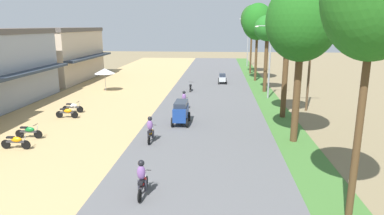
{
  "coord_description": "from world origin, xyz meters",
  "views": [
    {
      "loc": [
        0.9,
        -6.51,
        7.14
      ],
      "look_at": [
        -0.85,
        15.06,
        1.91
      ],
      "focal_mm": 31.72,
      "sensor_mm": 36.0,
      "label": 1
    }
  ],
  "objects_px": {
    "motorbike_foreground_rider": "(142,179)",
    "motorbike_ahead_second": "(150,130)",
    "parked_motorbike_fifth": "(73,107)",
    "median_tree_third": "(288,26)",
    "median_tree_second": "(302,22)",
    "vendor_umbrella": "(105,71)",
    "streetlamp_near": "(270,56)",
    "car_hatchback_silver": "(222,78)",
    "parked_motorbike_fourth": "(67,112)",
    "median_tree_sixth": "(252,20)",
    "motorbike_ahead_third": "(184,101)",
    "median_tree_fourth": "(267,30)",
    "motorbike_ahead_fourth": "(191,87)",
    "parked_motorbike_second": "(16,141)",
    "median_tree_fifth": "(258,22)",
    "parked_motorbike_third": "(29,131)",
    "utility_pole_near": "(310,60)",
    "streetlamp_mid": "(248,39)",
    "car_van_blue": "(181,111)"
  },
  "relations": [
    {
      "from": "car_van_blue",
      "to": "motorbike_ahead_fourth",
      "type": "height_order",
      "value": "car_van_blue"
    },
    {
      "from": "vendor_umbrella",
      "to": "median_tree_fifth",
      "type": "distance_m",
      "value": 20.19
    },
    {
      "from": "streetlamp_mid",
      "to": "car_hatchback_silver",
      "type": "xyz_separation_m",
      "value": [
        -4.52,
        -19.04,
        -4.15
      ]
    },
    {
      "from": "median_tree_fourth",
      "to": "motorbike_ahead_second",
      "type": "bearing_deg",
      "value": -117.69
    },
    {
      "from": "motorbike_foreground_rider",
      "to": "motorbike_ahead_second",
      "type": "bearing_deg",
      "value": 98.6
    },
    {
      "from": "median_tree_second",
      "to": "median_tree_sixth",
      "type": "relative_size",
      "value": 0.97
    },
    {
      "from": "median_tree_fifth",
      "to": "car_van_blue",
      "type": "height_order",
      "value": "median_tree_fifth"
    },
    {
      "from": "vendor_umbrella",
      "to": "motorbike_foreground_rider",
      "type": "height_order",
      "value": "vendor_umbrella"
    },
    {
      "from": "parked_motorbike_fifth",
      "to": "streetlamp_near",
      "type": "distance_m",
      "value": 18.91
    },
    {
      "from": "vendor_umbrella",
      "to": "motorbike_foreground_rider",
      "type": "xyz_separation_m",
      "value": [
        9.4,
        -23.16,
        -1.45
      ]
    },
    {
      "from": "parked_motorbike_second",
      "to": "motorbike_foreground_rider",
      "type": "distance_m",
      "value": 10.0
    },
    {
      "from": "median_tree_fourth",
      "to": "streetlamp_near",
      "type": "bearing_deg",
      "value": -91.62
    },
    {
      "from": "median_tree_fifth",
      "to": "median_tree_sixth",
      "type": "height_order",
      "value": "median_tree_sixth"
    },
    {
      "from": "vendor_umbrella",
      "to": "motorbike_ahead_second",
      "type": "relative_size",
      "value": 1.4
    },
    {
      "from": "parked_motorbike_fifth",
      "to": "motorbike_foreground_rider",
      "type": "distance_m",
      "value": 16.35
    },
    {
      "from": "parked_motorbike_third",
      "to": "vendor_umbrella",
      "type": "xyz_separation_m",
      "value": [
        -0.41,
        16.25,
        1.75
      ]
    },
    {
      "from": "median_tree_sixth",
      "to": "motorbike_ahead_third",
      "type": "bearing_deg",
      "value": -107.96
    },
    {
      "from": "median_tree_third",
      "to": "median_tree_fourth",
      "type": "relative_size",
      "value": 1.08
    },
    {
      "from": "parked_motorbike_fourth",
      "to": "utility_pole_near",
      "type": "relative_size",
      "value": 0.22
    },
    {
      "from": "median_tree_third",
      "to": "median_tree_fourth",
      "type": "bearing_deg",
      "value": 90.44
    },
    {
      "from": "parked_motorbike_fifth",
      "to": "median_tree_second",
      "type": "height_order",
      "value": "median_tree_second"
    },
    {
      "from": "parked_motorbike_third",
      "to": "motorbike_ahead_fourth",
      "type": "bearing_deg",
      "value": 62.26
    },
    {
      "from": "parked_motorbike_second",
      "to": "vendor_umbrella",
      "type": "bearing_deg",
      "value": 92.27
    },
    {
      "from": "parked_motorbike_fourth",
      "to": "median_tree_sixth",
      "type": "bearing_deg",
      "value": 58.59
    },
    {
      "from": "motorbike_ahead_third",
      "to": "motorbike_foreground_rider",
      "type": "bearing_deg",
      "value": -90.68
    },
    {
      "from": "vendor_umbrella",
      "to": "streetlamp_near",
      "type": "relative_size",
      "value": 0.35
    },
    {
      "from": "median_tree_fourth",
      "to": "median_tree_sixth",
      "type": "bearing_deg",
      "value": 91.41
    },
    {
      "from": "median_tree_sixth",
      "to": "motorbike_ahead_third",
      "type": "xyz_separation_m",
      "value": [
        -7.63,
        -23.53,
        -7.17
      ]
    },
    {
      "from": "vendor_umbrella",
      "to": "utility_pole_near",
      "type": "height_order",
      "value": "utility_pole_near"
    },
    {
      "from": "median_tree_second",
      "to": "car_hatchback_silver",
      "type": "distance_m",
      "value": 23.06
    },
    {
      "from": "median_tree_fifth",
      "to": "motorbike_ahead_fourth",
      "type": "xyz_separation_m",
      "value": [
        -7.91,
        -8.14,
        -7.04
      ]
    },
    {
      "from": "streetlamp_near",
      "to": "car_hatchback_silver",
      "type": "distance_m",
      "value": 10.28
    },
    {
      "from": "utility_pole_near",
      "to": "motorbike_foreground_rider",
      "type": "xyz_separation_m",
      "value": [
        -10.69,
        -16.13,
        -3.51
      ]
    },
    {
      "from": "parked_motorbike_fifth",
      "to": "median_tree_fourth",
      "type": "bearing_deg",
      "value": 32.08
    },
    {
      "from": "car_hatchback_silver",
      "to": "parked_motorbike_fourth",
      "type": "bearing_deg",
      "value": -124.9
    },
    {
      "from": "parked_motorbike_fourth",
      "to": "utility_pole_near",
      "type": "xyz_separation_m",
      "value": [
        19.39,
        4.25,
        3.81
      ]
    },
    {
      "from": "motorbike_foreground_rider",
      "to": "median_tree_sixth",
      "type": "bearing_deg",
      "value": 78.66
    },
    {
      "from": "median_tree_fourth",
      "to": "motorbike_ahead_fourth",
      "type": "distance_m",
      "value": 10.24
    },
    {
      "from": "parked_motorbike_third",
      "to": "parked_motorbike_fourth",
      "type": "height_order",
      "value": "same"
    },
    {
      "from": "median_tree_third",
      "to": "median_tree_second",
      "type": "bearing_deg",
      "value": -93.32
    },
    {
      "from": "parked_motorbike_fourth",
      "to": "car_hatchback_silver",
      "type": "xyz_separation_m",
      "value": [
        12.25,
        17.56,
        0.19
      ]
    },
    {
      "from": "median_tree_sixth",
      "to": "motorbike_foreground_rider",
      "type": "relative_size",
      "value": 5.6
    },
    {
      "from": "parked_motorbike_third",
      "to": "parked_motorbike_fifth",
      "type": "relative_size",
      "value": 1.0
    },
    {
      "from": "parked_motorbike_second",
      "to": "parked_motorbike_fifth",
      "type": "bearing_deg",
      "value": 92.13
    },
    {
      "from": "median_tree_second",
      "to": "motorbike_ahead_second",
      "type": "distance_m",
      "value": 11.11
    },
    {
      "from": "utility_pole_near",
      "to": "motorbike_ahead_second",
      "type": "distance_m",
      "value": 15.35
    },
    {
      "from": "median_tree_third",
      "to": "streetlamp_mid",
      "type": "xyz_separation_m",
      "value": [
        -0.18,
        34.84,
        -2.26
      ]
    },
    {
      "from": "parked_motorbike_third",
      "to": "median_tree_sixth",
      "type": "xyz_separation_m",
      "value": [
        16.8,
        32.01,
        7.47
      ]
    },
    {
      "from": "motorbike_ahead_second",
      "to": "parked_motorbike_fourth",
      "type": "bearing_deg",
      "value": 146.8
    },
    {
      "from": "utility_pole_near",
      "to": "car_van_blue",
      "type": "height_order",
      "value": "utility_pole_near"
    }
  ]
}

